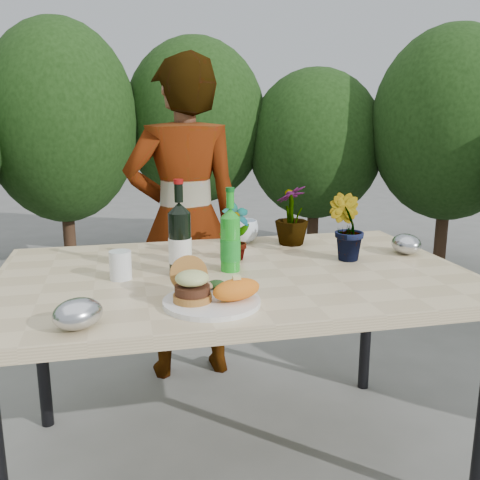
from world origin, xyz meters
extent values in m
plane|color=slate|center=(0.00, 0.00, 0.00)|extent=(80.00, 80.00, 0.00)
cube|color=beige|center=(0.00, 0.00, 0.73)|extent=(1.60, 1.00, 0.04)
cylinder|color=black|center=(-0.72, 0.42, 0.35)|extent=(0.05, 0.05, 0.71)
cylinder|color=black|center=(0.72, 0.42, 0.35)|extent=(0.05, 0.05, 0.71)
cylinder|color=#382316|center=(-0.80, 2.80, 0.21)|extent=(0.10, 0.10, 0.42)
ellipsoid|color=#204216|center=(-0.80, 2.80, 1.22)|extent=(1.20, 1.20, 1.59)
cylinder|color=#382316|center=(0.30, 3.00, 0.25)|extent=(0.10, 0.10, 0.50)
ellipsoid|color=#204216|center=(0.30, 3.00, 1.22)|extent=(1.22, 1.22, 1.43)
cylinder|color=#382316|center=(1.30, 2.70, 0.19)|extent=(0.10, 0.10, 0.38)
ellipsoid|color=#204216|center=(1.30, 2.70, 1.02)|extent=(1.16, 1.16, 1.29)
cylinder|color=#382316|center=(2.20, 2.10, 0.22)|extent=(0.10, 0.10, 0.44)
ellipsoid|color=#204216|center=(2.20, 2.10, 1.20)|extent=(1.24, 1.24, 1.52)
cylinder|color=white|center=(-0.13, -0.31, 0.76)|extent=(0.28, 0.28, 0.01)
cylinder|color=#B7722D|center=(-0.19, -0.31, 0.78)|extent=(0.11, 0.11, 0.02)
cylinder|color=#472314|center=(-0.19, -0.31, 0.80)|extent=(0.10, 0.10, 0.02)
ellipsoid|color=beige|center=(-0.19, -0.31, 0.83)|extent=(0.10, 0.10, 0.04)
cylinder|color=#B7722D|center=(-0.19, -0.23, 0.82)|extent=(0.11, 0.06, 0.11)
ellipsoid|color=orange|center=(-0.07, -0.33, 0.80)|extent=(0.17, 0.12, 0.06)
ellipsoid|color=olive|center=(-0.13, -0.22, 0.78)|extent=(0.04, 0.04, 0.02)
ellipsoid|color=#193814|center=(-0.10, -0.21, 0.78)|extent=(0.06, 0.04, 0.03)
cylinder|color=black|center=(-0.19, 0.01, 0.86)|extent=(0.07, 0.07, 0.21)
cylinder|color=white|center=(-0.19, 0.01, 0.83)|extent=(0.08, 0.08, 0.08)
cone|color=black|center=(-0.19, 0.01, 0.98)|extent=(0.07, 0.07, 0.04)
cylinder|color=black|center=(-0.19, 0.01, 1.03)|extent=(0.03, 0.03, 0.06)
cylinder|color=maroon|center=(-0.19, 0.01, 1.07)|extent=(0.03, 0.03, 0.02)
cylinder|color=#1C9B21|center=(-0.01, 0.01, 0.84)|extent=(0.07, 0.07, 0.19)
cylinder|color=#198C26|center=(-0.01, 0.01, 0.82)|extent=(0.07, 0.07, 0.07)
cone|color=#1C9B21|center=(-0.01, 0.01, 0.95)|extent=(0.07, 0.07, 0.03)
cylinder|color=#1C9B21|center=(-0.01, 0.01, 1.00)|extent=(0.03, 0.03, 0.06)
cylinder|color=#0C5919|center=(-0.01, 0.01, 1.03)|extent=(0.03, 0.03, 0.01)
cylinder|color=white|center=(-0.38, 0.00, 0.80)|extent=(0.07, 0.07, 0.09)
imported|color=#1F581E|center=(0.04, 0.15, 0.86)|extent=(0.14, 0.12, 0.22)
imported|color=#226121|center=(0.43, 0.06, 0.87)|extent=(0.17, 0.17, 0.24)
imported|color=#21541C|center=(0.31, 0.34, 0.87)|extent=(0.19, 0.19, 0.25)
imported|color=white|center=(0.13, 0.41, 0.80)|extent=(0.13, 0.13, 0.10)
ellipsoid|color=#B5B6BC|center=(-0.49, -0.40, 0.79)|extent=(0.17, 0.17, 0.08)
ellipsoid|color=#B0B3B7|center=(0.70, 0.09, 0.79)|extent=(0.11, 0.14, 0.08)
imported|color=#A16750|center=(-0.08, 0.78, 0.77)|extent=(0.59, 0.40, 1.55)
camera|label=1|loc=(-0.37, -1.73, 1.28)|focal=40.00mm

